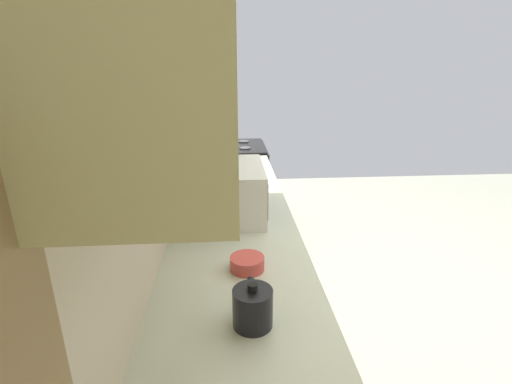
# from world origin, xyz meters

# --- Properties ---
(ground_plane) EXTENTS (7.04, 7.04, 0.00)m
(ground_plane) POSITION_xyz_m (0.00, 0.00, 0.00)
(ground_plane) COLOR beige
(wall_back) EXTENTS (4.52, 0.12, 2.65)m
(wall_back) POSITION_xyz_m (0.00, 1.64, 1.32)
(wall_back) COLOR beige
(wall_back) RESTS_ON ground_plane
(counter_run) EXTENTS (3.53, 0.66, 0.92)m
(counter_run) POSITION_xyz_m (-0.43, 1.26, 0.46)
(counter_run) COLOR beige
(counter_run) RESTS_ON ground_plane
(upper_cabinets) EXTENTS (2.12, 0.31, 0.58)m
(upper_cabinets) POSITION_xyz_m (-0.43, 1.42, 1.79)
(upper_cabinets) COLOR beige
(oven_range) EXTENTS (0.71, 0.68, 1.10)m
(oven_range) POSITION_xyz_m (1.68, 1.24, 0.48)
(oven_range) COLOR black
(oven_range) RESTS_ON ground_plane
(microwave) EXTENTS (0.51, 0.39, 0.28)m
(microwave) POSITION_xyz_m (-0.02, 1.28, 1.06)
(microwave) COLOR white
(microwave) RESTS_ON counter_run
(bowl) EXTENTS (0.14, 0.14, 0.06)m
(bowl) POSITION_xyz_m (-0.62, 1.21, 0.95)
(bowl) COLOR #D84C47
(bowl) RESTS_ON counter_run
(kettle) EXTENTS (0.18, 0.13, 0.15)m
(kettle) POSITION_xyz_m (-0.96, 1.21, 0.99)
(kettle) COLOR black
(kettle) RESTS_ON counter_run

